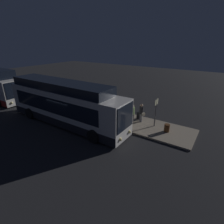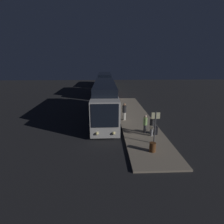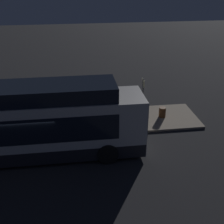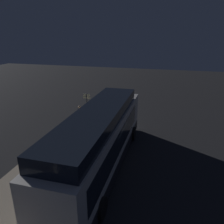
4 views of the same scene
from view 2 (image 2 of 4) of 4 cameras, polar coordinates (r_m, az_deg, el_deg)
name	(u,v)px [view 2 (image 2 of 4)]	position (r m, az deg, el deg)	size (l,w,h in m)	color
ground	(105,118)	(19.47, -2.40, -2.02)	(80.00, 80.00, 0.00)	#232326
platform	(134,117)	(19.73, 7.34, -1.71)	(20.00, 3.47, 0.13)	gray
bus_lead	(105,102)	(19.53, -2.34, 3.43)	(12.40, 2.71, 3.86)	silver
bus_second	(105,85)	(32.74, -2.40, 8.68)	(10.86, 2.73, 3.92)	silver
bus_third	(105,80)	(45.17, -2.42, 10.48)	(11.45, 2.88, 2.95)	#2D704C
passenger_boarding	(152,125)	(14.73, 12.88, -4.27)	(0.62, 0.50, 1.72)	gray
passenger_waiting	(124,111)	(18.29, 4.04, 0.33)	(0.58, 0.58, 1.81)	silver
passenger_with_bags	(145,123)	(15.26, 10.78, -3.62)	(0.49, 0.49, 1.62)	#2D2D33
suitcase	(156,130)	(15.41, 14.07, -5.75)	(0.48, 0.22, 0.93)	black
sign_post	(155,124)	(13.25, 13.92, -3.85)	(0.10, 0.61, 2.49)	#4C4C51
trash_bin	(153,147)	(12.55, 13.10, -11.11)	(0.44, 0.44, 0.65)	#593319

